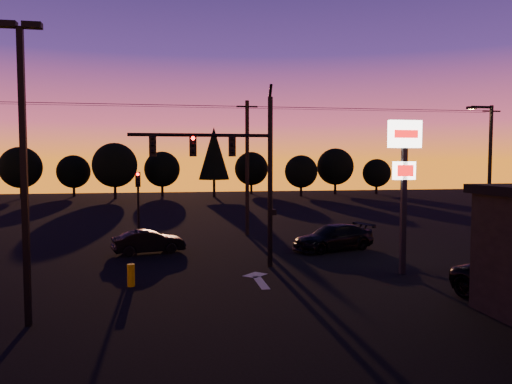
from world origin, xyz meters
TOP-DOWN VIEW (x-y plane):
  - ground at (0.00, 0.00)m, footprint 120.00×120.00m
  - lane_arrow at (0.50, 1.67)m, footprint 1.20×3.10m
  - traffic_signal_mast at (-0.10, 3.99)m, footprint 6.79×0.52m
  - secondary_signal at (-5.00, 11.49)m, footprint 0.30×0.31m
  - parking_lot_light at (-7.50, -3.00)m, footprint 1.25×0.30m
  - pylon_sign at (7.00, 1.50)m, footprint 1.50×0.28m
  - streetlight at (13.91, 5.50)m, footprint 1.55×0.35m
  - utility_pole_1 at (2.00, 14.00)m, footprint 1.40×0.26m
  - utility_pole_2 at (20.00, 14.00)m, footprint 1.40×0.26m
  - power_wires at (2.00, 14.00)m, footprint 36.00×1.22m
  - bollard at (-4.74, 1.34)m, footprint 0.30×0.30m
  - tree_0 at (-22.00, 50.00)m, footprint 5.36×5.36m
  - tree_1 at (-16.00, 53.00)m, footprint 4.54×4.54m
  - tree_2 at (-10.00, 48.00)m, footprint 5.77×5.78m
  - tree_3 at (-4.00, 52.00)m, footprint 4.95×4.95m
  - tree_4 at (3.00, 49.00)m, footprint 4.18×4.18m
  - tree_5 at (9.00, 54.00)m, footprint 4.95×4.95m
  - tree_6 at (15.00, 48.00)m, footprint 4.54×4.54m
  - tree_7 at (21.00, 51.00)m, footprint 5.36×5.36m
  - tree_8 at (27.00, 50.00)m, footprint 4.12×4.12m
  - car_mid at (-4.31, 8.47)m, footprint 4.04×2.22m
  - car_right at (5.89, 7.66)m, footprint 5.29×3.54m

SIDE VIEW (x-z plane):
  - ground at x=0.00m, z-range 0.00..0.00m
  - lane_arrow at x=0.50m, z-range 0.00..0.01m
  - bollard at x=-4.74m, z-range 0.00..0.90m
  - car_mid at x=-4.31m, z-range 0.00..1.26m
  - car_right at x=5.89m, z-range 0.00..1.42m
  - secondary_signal at x=-5.00m, z-range 0.69..5.04m
  - tree_8 at x=27.00m, z-range 0.53..5.71m
  - tree_1 at x=-16.00m, z-range 0.58..6.29m
  - tree_6 at x=15.00m, z-range 0.58..6.29m
  - tree_3 at x=-4.00m, z-range 0.63..6.86m
  - tree_5 at x=9.00m, z-range 0.63..6.86m
  - tree_0 at x=-22.00m, z-range 0.69..7.43m
  - tree_7 at x=21.00m, z-range 0.69..7.43m
  - tree_2 at x=-10.00m, z-range 0.74..8.00m
  - streetlight at x=13.91m, z-range 0.42..8.42m
  - utility_pole_1 at x=2.00m, z-range 0.09..9.09m
  - utility_pole_2 at x=20.00m, z-range 0.09..9.09m
  - pylon_sign at x=7.00m, z-range 1.51..8.31m
  - traffic_signal_mast at x=-0.10m, z-range 0.65..9.23m
  - parking_lot_light at x=-7.50m, z-range 0.70..9.84m
  - tree_4 at x=3.00m, z-range 1.18..10.68m
  - power_wires at x=2.00m, z-range 8.53..8.60m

